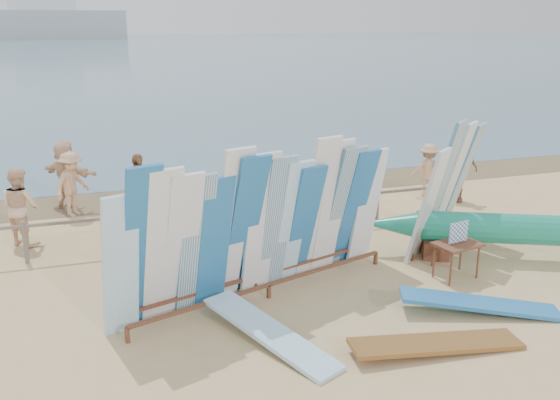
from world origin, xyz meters
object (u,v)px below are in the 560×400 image
object	(u,v)px
beach_chair_left	(255,216)
beachgoer_4	(139,186)
flat_board_d	(479,313)
beachgoer_6	(330,185)
beachgoer_3	(72,184)
beachgoer_extra_0	(428,170)
beachgoer_11	(66,175)
beachgoer_10	(456,168)
flat_board_c	(436,350)
vendor_table	(456,259)
beach_chair_right	(246,216)
outrigger_canoe	(532,232)
flat_board_a	(269,342)
main_surfboard_rack	(261,228)
beachgoer_7	(344,171)
side_surfboard_rack	(445,191)
stroller	(298,201)
beachgoer_2	(20,207)

from	to	relation	value
beach_chair_left	beachgoer_4	world-z (taller)	beachgoer_4
flat_board_d	beachgoer_6	xyz separation A→B (m)	(-0.39, 5.73, 0.81)
beachgoer_6	beachgoer_3	bearing A→B (deg)	-79.89
beachgoer_6	beachgoer_extra_0	xyz separation A→B (m)	(3.31, 0.77, -0.04)
beach_chair_left	beachgoer_11	xyz separation A→B (m)	(-4.35, 2.92, 0.66)
beachgoer_3	beachgoer_10	world-z (taller)	beachgoer_10
flat_board_c	flat_board_d	bearing A→B (deg)	-52.66
vendor_table	beach_chair_right	xyz separation A→B (m)	(-3.07, 4.29, -0.15)
outrigger_canoe	flat_board_a	world-z (taller)	outrigger_canoe
main_surfboard_rack	beachgoer_10	bearing A→B (deg)	12.93
beachgoer_11	beachgoer_3	distance (m)	0.67
beach_chair_right	beachgoer_7	size ratio (longest dim) A/B	0.46
beachgoer_6	beachgoer_4	size ratio (longest dim) A/B	0.97
beachgoer_10	side_surfboard_rack	bearing A→B (deg)	-94.60
beach_chair_right	flat_board_d	bearing A→B (deg)	-92.37
vendor_table	beach_chair_left	size ratio (longest dim) A/B	1.29
beachgoer_11	beachgoer_3	size ratio (longest dim) A/B	1.11
side_surfboard_rack	beach_chair_left	bearing A→B (deg)	105.44
side_surfboard_rack	vendor_table	distance (m)	1.85
flat_board_d	flat_board_a	bearing A→B (deg)	108.75
beach_chair_right	side_surfboard_rack	bearing A→B (deg)	-64.44
beachgoer_7	beachgoer_extra_0	size ratio (longest dim) A/B	1.13
stroller	flat_board_c	bearing A→B (deg)	-103.18
beach_chair_left	beachgoer_extra_0	xyz separation A→B (m)	(5.35, 0.98, 0.51)
side_surfboard_rack	flat_board_d	distance (m)	3.33
beach_chair_right	outrigger_canoe	bearing A→B (deg)	-65.69
main_surfboard_rack	beachgoer_11	world-z (taller)	main_surfboard_rack
main_surfboard_rack	flat_board_c	size ratio (longest dim) A/B	2.09
beach_chair_right	beachgoer_11	world-z (taller)	beachgoer_11
beachgoer_11	flat_board_d	bearing A→B (deg)	171.09
outrigger_canoe	beachgoer_extra_0	bearing A→B (deg)	109.02
side_surfboard_rack	beachgoer_2	distance (m)	9.31
flat_board_a	beach_chair_left	xyz separation A→B (m)	(1.28, 5.33, 0.26)
stroller	beach_chair_right	bearing A→B (deg)	170.63
outrigger_canoe	beachgoer_10	bearing A→B (deg)	101.59
beachgoer_extra_0	flat_board_c	bearing A→B (deg)	83.12
flat_board_c	beachgoer_11	xyz separation A→B (m)	(-5.41, 9.28, 0.92)
flat_board_d	main_surfboard_rack	bearing A→B (deg)	82.47
beachgoer_3	beachgoer_10	bearing A→B (deg)	-59.72
beachgoer_10	beachgoer_6	bearing A→B (deg)	-144.27
flat_board_d	beach_chair_left	bearing A→B (deg)	45.40
beachgoer_10	flat_board_a	bearing A→B (deg)	-108.08
main_surfboard_rack	flat_board_d	bearing A→B (deg)	-47.00
flat_board_c	beachgoer_2	world-z (taller)	beachgoer_2
beach_chair_left	beachgoer_11	distance (m)	5.28
beachgoer_10	flat_board_d	bearing A→B (deg)	-86.91
flat_board_c	beach_chair_left	distance (m)	6.45
beach_chair_left	main_surfboard_rack	bearing A→B (deg)	-101.49
beach_chair_right	beachgoer_6	bearing A→B (deg)	-25.99
flat_board_c	beachgoer_11	distance (m)	10.78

